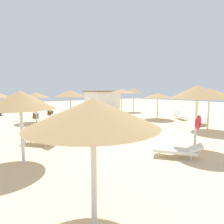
% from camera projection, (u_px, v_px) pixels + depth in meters
% --- Properties ---
extents(ground_plane, '(80.00, 80.00, 0.00)m').
position_uv_depth(ground_plane, '(142.00, 136.00, 10.88)').
color(ground_plane, beige).
extents(parasol_0, '(2.48, 2.48, 2.98)m').
position_uv_depth(parasol_0, '(198.00, 93.00, 8.19)').
color(parasol_0, silver).
rests_on(parasol_0, ground).
extents(parasol_1, '(2.93, 2.93, 2.91)m').
position_uv_depth(parasol_1, '(210.00, 93.00, 12.38)').
color(parasol_1, silver).
rests_on(parasol_1, ground).
extents(parasol_2, '(2.43, 2.43, 2.60)m').
position_uv_depth(parasol_2, '(35.00, 95.00, 15.71)').
color(parasol_2, silver).
rests_on(parasol_2, ground).
extents(parasol_3, '(2.78, 2.78, 2.52)m').
position_uv_depth(parasol_3, '(158.00, 96.00, 17.54)').
color(parasol_3, silver).
rests_on(parasol_3, ground).
extents(parasol_4, '(3.13, 3.13, 2.81)m').
position_uv_depth(parasol_4, '(70.00, 94.00, 17.95)').
color(parasol_4, silver).
rests_on(parasol_4, ground).
extents(parasol_5, '(2.50, 2.50, 2.74)m').
position_uv_depth(parasol_5, '(20.00, 100.00, 6.57)').
color(parasol_5, silver).
rests_on(parasol_5, ground).
extents(parasol_7, '(3.04, 3.04, 2.93)m').
position_uv_depth(parasol_7, '(122.00, 91.00, 19.16)').
color(parasol_7, silver).
rests_on(parasol_7, ground).
extents(parasol_8, '(2.53, 2.53, 2.58)m').
position_uv_depth(parasol_8, '(93.00, 113.00, 3.40)').
color(parasol_8, silver).
rests_on(parasol_8, ground).
extents(parasol_9, '(2.22, 2.22, 3.06)m').
position_uv_depth(parasol_9, '(134.00, 91.00, 23.56)').
color(parasol_9, silver).
rests_on(parasol_9, ground).
extents(lounger_0, '(1.61, 1.94, 0.62)m').
position_uv_depth(lounger_0, '(178.00, 150.00, 7.38)').
color(lounger_0, silver).
rests_on(lounger_0, ground).
extents(lounger_1, '(1.98, 1.17, 0.75)m').
position_uv_depth(lounger_1, '(202.00, 121.00, 14.60)').
color(lounger_1, silver).
rests_on(lounger_1, ground).
extents(lounger_2, '(1.81, 1.79, 0.66)m').
position_uv_depth(lounger_2, '(50.00, 119.00, 15.33)').
color(lounger_2, silver).
rests_on(lounger_2, ground).
extents(lounger_3, '(1.52, 1.94, 0.75)m').
position_uv_depth(lounger_3, '(180.00, 116.00, 17.42)').
color(lounger_3, silver).
rests_on(lounger_3, ground).
extents(lounger_4, '(1.98, 0.99, 0.69)m').
position_uv_depth(lounger_4, '(73.00, 118.00, 16.12)').
color(lounger_4, silver).
rests_on(lounger_4, ground).
extents(lounger_5, '(1.61, 1.89, 0.76)m').
position_uv_depth(lounger_5, '(40.00, 139.00, 9.11)').
color(lounger_5, silver).
rests_on(lounger_5, ground).
extents(lounger_7, '(1.98, 1.25, 0.74)m').
position_uv_depth(lounger_7, '(110.00, 115.00, 18.11)').
color(lounger_7, silver).
rests_on(lounger_7, ground).
extents(bench_0, '(0.52, 1.53, 0.49)m').
position_uv_depth(bench_0, '(50.00, 112.00, 20.75)').
color(bench_0, brown).
rests_on(bench_0, ground).
extents(bench_1, '(0.55, 1.53, 0.49)m').
position_uv_depth(bench_1, '(36.00, 115.00, 18.29)').
color(bench_1, brown).
rests_on(bench_1, ground).
extents(bench_2, '(1.55, 0.65, 0.49)m').
position_uv_depth(bench_2, '(111.00, 108.00, 24.77)').
color(bench_2, brown).
rests_on(bench_2, ground).
extents(beach_cabana, '(4.30, 3.61, 2.78)m').
position_uv_depth(beach_cabana, '(102.00, 100.00, 25.14)').
color(beach_cabana, white).
rests_on(beach_cabana, ground).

